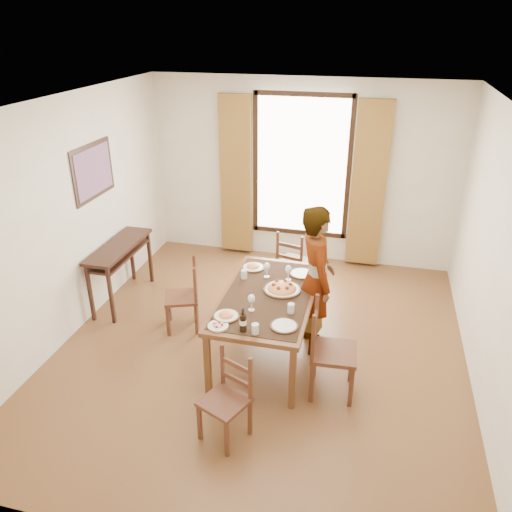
% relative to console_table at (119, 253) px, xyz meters
% --- Properties ---
extents(ground, '(5.00, 5.00, 0.00)m').
position_rel_console_table_xyz_m(ground, '(2.03, -0.60, -0.68)').
color(ground, '#523419').
rests_on(ground, ground).
extents(room_shell, '(4.60, 5.10, 2.74)m').
position_rel_console_table_xyz_m(room_shell, '(2.03, -0.47, 0.86)').
color(room_shell, white).
rests_on(room_shell, ground).
extents(console_table, '(0.38, 1.20, 0.80)m').
position_rel_console_table_xyz_m(console_table, '(0.00, 0.00, 0.00)').
color(console_table, black).
rests_on(console_table, ground).
extents(dining_table, '(0.96, 1.73, 0.76)m').
position_rel_console_table_xyz_m(dining_table, '(2.11, -0.68, 0.01)').
color(dining_table, brown).
rests_on(dining_table, ground).
extents(chair_west, '(0.50, 0.50, 0.87)m').
position_rel_console_table_xyz_m(chair_west, '(1.03, -0.42, -0.28)').
color(chair_west, '#502C1A').
rests_on(chair_west, ground).
extents(chair_north, '(0.49, 0.49, 0.91)m').
position_rel_console_table_xyz_m(chair_north, '(2.14, 0.76, -0.26)').
color(chair_north, '#502C1A').
rests_on(chair_north, ground).
extents(chair_south, '(0.49, 0.49, 0.84)m').
position_rel_console_table_xyz_m(chair_south, '(2.04, -1.96, -0.29)').
color(chair_south, '#502C1A').
rests_on(chair_south, ground).
extents(chair_east, '(0.47, 0.47, 0.99)m').
position_rel_console_table_xyz_m(chair_east, '(2.84, -1.15, -0.22)').
color(chair_east, '#502C1A').
rests_on(chair_east, ground).
extents(man, '(0.90, 0.83, 1.70)m').
position_rel_console_table_xyz_m(man, '(2.59, -0.42, 0.17)').
color(man, gray).
rests_on(man, ground).
extents(plate_sw, '(0.27, 0.27, 0.05)m').
position_rel_console_table_xyz_m(plate_sw, '(1.81, -1.22, 0.10)').
color(plate_sw, silver).
rests_on(plate_sw, dining_table).
extents(plate_se, '(0.27, 0.27, 0.05)m').
position_rel_console_table_xyz_m(plate_se, '(2.40, -1.25, 0.10)').
color(plate_se, silver).
rests_on(plate_se, dining_table).
extents(plate_nw, '(0.27, 0.27, 0.05)m').
position_rel_console_table_xyz_m(plate_nw, '(1.81, -0.13, 0.10)').
color(plate_nw, silver).
rests_on(plate_nw, dining_table).
extents(plate_ne, '(0.27, 0.27, 0.05)m').
position_rel_console_table_xyz_m(plate_ne, '(2.39, -0.15, 0.10)').
color(plate_ne, silver).
rests_on(plate_ne, dining_table).
extents(pasta_platter, '(0.40, 0.40, 0.10)m').
position_rel_console_table_xyz_m(pasta_platter, '(2.24, -0.57, 0.12)').
color(pasta_platter, '#B54917').
rests_on(pasta_platter, dining_table).
extents(caprese_plate, '(0.20, 0.20, 0.04)m').
position_rel_console_table_xyz_m(caprese_plate, '(1.79, -1.40, 0.09)').
color(caprese_plate, silver).
rests_on(caprese_plate, dining_table).
extents(wine_glass_a, '(0.08, 0.08, 0.18)m').
position_rel_console_table_xyz_m(wine_glass_a, '(2.02, -1.04, 0.16)').
color(wine_glass_a, white).
rests_on(wine_glass_a, dining_table).
extents(wine_glass_b, '(0.08, 0.08, 0.18)m').
position_rel_console_table_xyz_m(wine_glass_b, '(2.26, -0.32, 0.16)').
color(wine_glass_b, white).
rests_on(wine_glass_b, dining_table).
extents(wine_glass_c, '(0.08, 0.08, 0.18)m').
position_rel_console_table_xyz_m(wine_glass_c, '(2.01, -0.31, 0.16)').
color(wine_glass_c, white).
rests_on(wine_glass_c, dining_table).
extents(tumbler_a, '(0.07, 0.07, 0.10)m').
position_rel_console_table_xyz_m(tumbler_a, '(2.42, -0.98, 0.12)').
color(tumbler_a, silver).
rests_on(tumbler_a, dining_table).
extents(tumbler_b, '(0.07, 0.07, 0.10)m').
position_rel_console_table_xyz_m(tumbler_b, '(1.77, -0.40, 0.12)').
color(tumbler_b, silver).
rests_on(tumbler_b, dining_table).
extents(tumbler_c, '(0.07, 0.07, 0.10)m').
position_rel_console_table_xyz_m(tumbler_c, '(2.16, -1.42, 0.12)').
color(tumbler_c, silver).
rests_on(tumbler_c, dining_table).
extents(wine_bottle, '(0.07, 0.07, 0.25)m').
position_rel_console_table_xyz_m(wine_bottle, '(2.04, -1.41, 0.20)').
color(wine_bottle, black).
rests_on(wine_bottle, dining_table).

